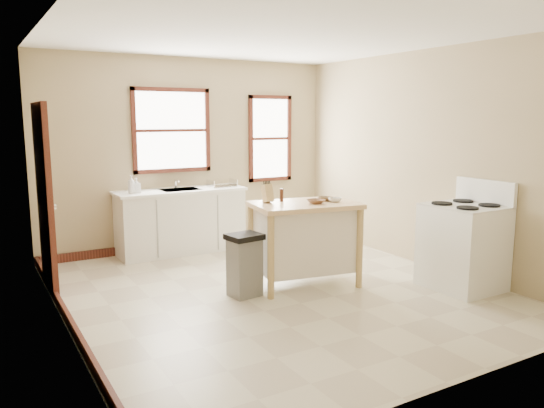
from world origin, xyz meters
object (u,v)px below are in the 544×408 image
(soap_bottle_a, at_px, (131,184))
(knife_block, at_px, (267,194))
(kitchen_island, at_px, (304,244))
(pepper_grinder, at_px, (282,195))
(bowl_b, at_px, (325,199))
(bowl_c, at_px, (335,200))
(trash_bin, at_px, (245,265))
(dish_rack, at_px, (222,184))
(soap_bottle_b, at_px, (136,186))
(bowl_a, at_px, (316,201))
(gas_stove, at_px, (463,235))

(soap_bottle_a, xyz_separation_m, knife_block, (1.04, -1.89, 0.03))
(kitchen_island, distance_m, knife_block, 0.73)
(pepper_grinder, distance_m, bowl_b, 0.52)
(soap_bottle_a, xyz_separation_m, bowl_c, (1.74, -2.23, -0.05))
(pepper_grinder, height_order, trash_bin, pepper_grinder)
(soap_bottle_a, relative_size, bowl_c, 1.56)
(pepper_grinder, relative_size, bowl_b, 0.86)
(soap_bottle_a, distance_m, kitchen_island, 2.60)
(soap_bottle_a, height_order, pepper_grinder, soap_bottle_a)
(dish_rack, xyz_separation_m, kitchen_island, (0.07, -2.10, -0.48))
(soap_bottle_b, height_order, pepper_grinder, same)
(soap_bottle_a, bearing_deg, trash_bin, -84.64)
(trash_bin, bearing_deg, bowl_b, -6.97)
(kitchen_island, relative_size, bowl_c, 7.51)
(soap_bottle_a, height_order, bowl_c, soap_bottle_a)
(bowl_a, xyz_separation_m, bowl_c, (0.26, -0.01, 0.00))
(bowl_c, relative_size, gas_stove, 0.13)
(pepper_grinder, xyz_separation_m, bowl_c, (0.52, -0.33, -0.05))
(pepper_grinder, xyz_separation_m, trash_bin, (-0.60, -0.21, -0.70))
(trash_bin, xyz_separation_m, gas_stove, (2.28, -1.01, 0.27))
(kitchen_island, height_order, knife_block, knife_block)
(bowl_c, bearing_deg, soap_bottle_b, 126.56)
(kitchen_island, distance_m, pepper_grinder, 0.63)
(bowl_a, bearing_deg, dish_rack, 93.67)
(gas_stove, bearing_deg, bowl_a, 147.46)
(trash_bin, bearing_deg, bowl_c, -13.58)
(knife_block, bearing_deg, kitchen_island, -31.65)
(pepper_grinder, distance_m, bowl_a, 0.42)
(knife_block, xyz_separation_m, pepper_grinder, (0.18, -0.01, -0.03))
(soap_bottle_b, height_order, dish_rack, soap_bottle_b)
(knife_block, relative_size, bowl_a, 1.05)
(bowl_a, relative_size, trash_bin, 0.28)
(bowl_b, relative_size, gas_stove, 0.14)
(pepper_grinder, distance_m, trash_bin, 0.95)
(kitchen_island, xyz_separation_m, bowl_c, (0.34, -0.12, 0.51))
(dish_rack, distance_m, trash_bin, 2.31)
(bowl_c, bearing_deg, trash_bin, 173.99)
(soap_bottle_b, bearing_deg, bowl_b, -54.54)
(knife_block, height_order, gas_stove, gas_stove)
(knife_block, xyz_separation_m, bowl_b, (0.66, -0.21, -0.08))
(kitchen_island, distance_m, trash_bin, 0.80)
(bowl_c, bearing_deg, knife_block, 154.10)
(knife_block, bearing_deg, pepper_grinder, -4.21)
(soap_bottle_b, distance_m, pepper_grinder, 2.23)
(kitchen_island, height_order, gas_stove, gas_stove)
(kitchen_island, xyz_separation_m, bowl_b, (0.29, 0.01, 0.51))
(bowl_c, bearing_deg, bowl_a, 177.01)
(bowl_c, bearing_deg, bowl_b, 108.98)
(trash_bin, bearing_deg, pepper_grinder, 12.06)
(soap_bottle_a, relative_size, pepper_grinder, 1.64)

